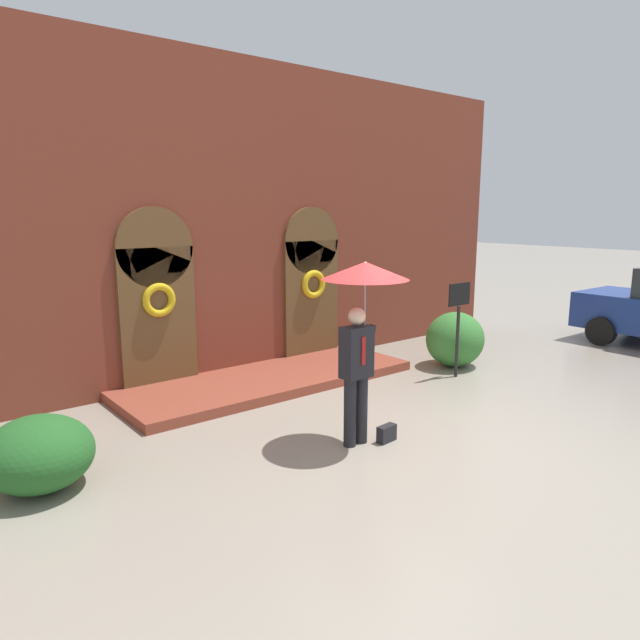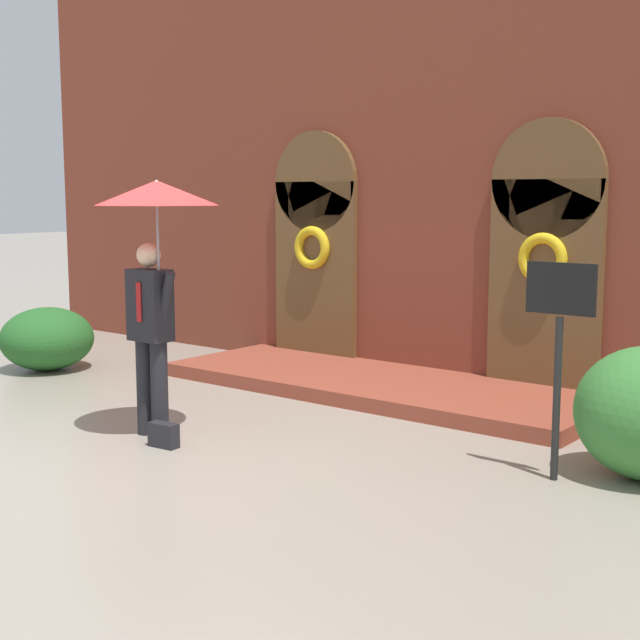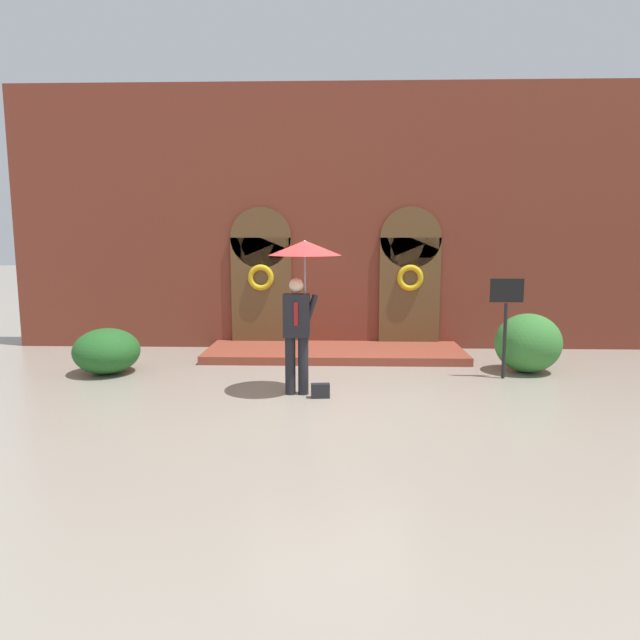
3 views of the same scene
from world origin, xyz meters
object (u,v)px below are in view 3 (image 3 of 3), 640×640
(handbag, at_px, (320,391))
(shrub_right, at_px, (528,343))
(shrub_left, at_px, (107,351))
(person_with_umbrella, at_px, (303,271))
(sign_post, at_px, (506,311))

(handbag, xyz_separation_m, shrub_right, (3.67, 1.78, 0.42))
(shrub_right, bearing_deg, shrub_left, -177.57)
(person_with_umbrella, height_order, sign_post, person_with_umbrella)
(shrub_right, bearing_deg, handbag, -154.08)
(person_with_umbrella, bearing_deg, shrub_right, 21.89)
(shrub_left, relative_size, shrub_right, 1.02)
(shrub_left, height_order, shrub_right, shrub_right)
(sign_post, relative_size, shrub_right, 1.47)
(handbag, distance_m, sign_post, 3.53)
(handbag, height_order, sign_post, sign_post)
(sign_post, height_order, shrub_left, sign_post)
(handbag, bearing_deg, shrub_left, 153.90)
(person_with_umbrella, xyz_separation_m, shrub_left, (-3.58, 1.26, -1.51))
(shrub_left, xyz_separation_m, shrub_right, (7.52, 0.32, 0.13))
(shrub_right, bearing_deg, sign_post, -139.43)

